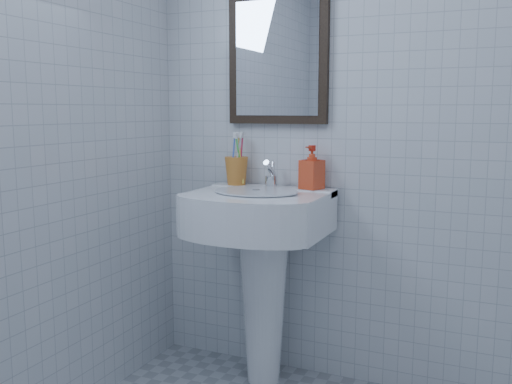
% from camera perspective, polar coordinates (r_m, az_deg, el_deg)
% --- Properties ---
extents(wall_back, '(2.20, 0.02, 2.50)m').
position_cam_1_polar(wall_back, '(2.66, 11.91, 6.82)').
color(wall_back, silver).
rests_on(wall_back, ground).
extents(washbasin, '(0.62, 0.45, 0.95)m').
position_cam_1_polar(washbasin, '(2.69, 0.56, -6.26)').
color(washbasin, white).
rests_on(washbasin, ground).
extents(faucet, '(0.06, 0.12, 0.14)m').
position_cam_1_polar(faucet, '(2.72, 1.50, 1.59)').
color(faucet, silver).
rests_on(faucet, washbasin).
extents(toothbrush_cup, '(0.14, 0.14, 0.14)m').
position_cam_1_polar(toothbrush_cup, '(2.82, -1.97, 2.13)').
color(toothbrush_cup, '#C37229').
rests_on(toothbrush_cup, washbasin).
extents(soap_dispenser, '(0.12, 0.12, 0.20)m').
position_cam_1_polar(soap_dispenser, '(2.67, 5.61, 2.45)').
color(soap_dispenser, red).
rests_on(soap_dispenser, washbasin).
extents(wall_mirror, '(0.50, 0.04, 0.62)m').
position_cam_1_polar(wall_mirror, '(2.79, 2.18, 13.22)').
color(wall_mirror, black).
rests_on(wall_mirror, wall_back).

